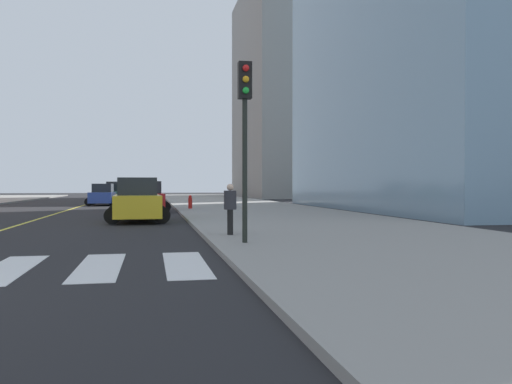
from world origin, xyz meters
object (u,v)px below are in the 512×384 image
(car_green_fourth, at_px, (112,194))
(fire_hydrant, at_px, (190,202))
(car_red_third, at_px, (147,198))
(traffic_light_near_corner, at_px, (245,116))
(car_yellow_nearest, at_px, (137,201))
(car_blue_second, at_px, (103,195))
(pedestrian_waiting_east, at_px, (230,207))
(car_silver_fifth, at_px, (115,191))

(car_green_fourth, height_order, fire_hydrant, car_green_fourth)
(car_red_third, xyz_separation_m, traffic_light_near_corner, (2.75, -20.50, 2.69))
(car_yellow_nearest, xyz_separation_m, car_blue_second, (-3.37, 20.95, -0.11))
(car_yellow_nearest, height_order, pedestrian_waiting_east, car_yellow_nearest)
(car_yellow_nearest, height_order, fire_hydrant, car_yellow_nearest)
(traffic_light_near_corner, relative_size, fire_hydrant, 5.53)
(pedestrian_waiting_east, bearing_deg, traffic_light_near_corner, -172.82)
(car_silver_fifth, distance_m, fire_hydrant, 26.99)
(car_yellow_nearest, relative_size, car_blue_second, 1.13)
(fire_hydrant, bearing_deg, car_blue_second, 121.20)
(car_yellow_nearest, xyz_separation_m, car_silver_fifth, (-3.31, 36.31, 0.01))
(car_blue_second, xyz_separation_m, car_silver_fifth, (0.06, 15.36, 0.12))
(car_yellow_nearest, distance_m, car_red_third, 9.28)
(car_green_fourth, distance_m, car_silver_fifth, 9.23)
(car_blue_second, bearing_deg, car_red_third, 110.04)
(car_blue_second, xyz_separation_m, car_red_third, (3.77, -11.68, 0.06))
(car_yellow_nearest, height_order, car_green_fourth, car_yellow_nearest)
(car_yellow_nearest, distance_m, car_blue_second, 21.22)
(car_green_fourth, bearing_deg, car_red_third, 102.28)
(pedestrian_waiting_east, bearing_deg, car_yellow_nearest, 25.23)
(car_yellow_nearest, relative_size, fire_hydrant, 5.25)
(car_green_fourth, xyz_separation_m, fire_hydrant, (6.25, -16.96, -0.28))
(car_blue_second, bearing_deg, car_silver_fifth, -88.05)
(traffic_light_near_corner, bearing_deg, car_red_third, -82.37)
(car_green_fourth, distance_m, fire_hydrant, 18.08)
(car_red_third, relative_size, fire_hydrant, 5.00)
(car_blue_second, distance_m, pedestrian_waiting_east, 30.47)
(car_red_third, bearing_deg, car_silver_fifth, -84.58)
(car_red_third, bearing_deg, pedestrian_waiting_east, 96.07)
(car_red_third, relative_size, traffic_light_near_corner, 0.90)
(car_blue_second, distance_m, car_silver_fifth, 15.36)
(car_green_fourth, bearing_deg, pedestrian_waiting_east, 101.00)
(car_silver_fifth, height_order, pedestrian_waiting_east, car_silver_fifth)
(car_red_third, height_order, car_green_fourth, car_red_third)
(car_blue_second, relative_size, fire_hydrant, 4.66)
(car_blue_second, bearing_deg, fire_hydrant, 123.37)
(car_yellow_nearest, xyz_separation_m, traffic_light_near_corner, (3.15, -11.23, 2.64))
(traffic_light_near_corner, xyz_separation_m, fire_hydrant, (0.04, 21.35, -3.02))
(car_yellow_nearest, distance_m, pedestrian_waiting_east, 9.36)
(car_silver_fifth, height_order, traffic_light_near_corner, traffic_light_near_corner)
(car_blue_second, relative_size, traffic_light_near_corner, 0.84)
(traffic_light_near_corner, height_order, fire_hydrant, traffic_light_near_corner)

